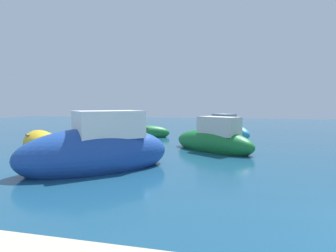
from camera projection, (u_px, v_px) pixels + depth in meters
moored_boat_1 at (40, 143)px, 12.93m from camera, size 3.42×3.26×1.20m
moored_boat_3 at (214, 140)px, 12.84m from camera, size 4.35×3.71×1.85m
moored_boat_4 at (98, 151)px, 9.12m from camera, size 4.94×4.84×2.30m
moored_boat_5 at (226, 131)px, 17.99m from camera, size 3.60×4.03×1.78m
moored_boat_6 at (143, 133)px, 18.19m from camera, size 3.65×2.18×1.02m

